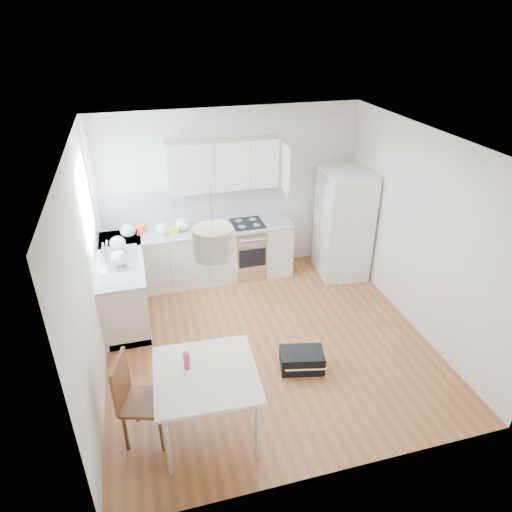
{
  "coord_description": "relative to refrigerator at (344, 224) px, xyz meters",
  "views": [
    {
      "loc": [
        -1.42,
        -4.68,
        3.96
      ],
      "look_at": [
        -0.04,
        0.4,
        1.1
      ],
      "focal_mm": 32.0,
      "sensor_mm": 36.0,
      "label": 1
    }
  ],
  "objects": [
    {
      "name": "counter_left",
      "position": [
        -3.54,
        -0.27,
        0.02
      ],
      "size": [
        0.64,
        1.82,
        0.04
      ],
      "primitive_type": "cube",
      "color": "#A3A5A7",
      "rests_on": "cabinets_left"
    },
    {
      "name": "upper_cabinets",
      "position": [
        -1.89,
        0.47,
        0.99
      ],
      "size": [
        1.7,
        0.32,
        0.75
      ],
      "primitive_type": "cube",
      "color": "silver",
      "rests_on": "wall_back"
    },
    {
      "name": "grocery_bag_e",
      "position": [
        -3.52,
        -0.52,
        0.15
      ],
      "size": [
        0.24,
        0.2,
        0.21
      ],
      "primitive_type": "ellipsoid",
      "color": "white",
      "rests_on": "counter_left"
    },
    {
      "name": "window_glassblock",
      "position": [
        -3.83,
        -0.32,
        0.87
      ],
      "size": [
        0.02,
        1.0,
        1.0
      ],
      "primitive_type": "cube",
      "color": "#BFE0F9",
      "rests_on": "wall_left"
    },
    {
      "name": "grocery_bag_c",
      "position": [
        -2.56,
        0.35,
        0.15
      ],
      "size": [
        0.24,
        0.21,
        0.22
      ],
      "primitive_type": "ellipsoid",
      "color": "white",
      "rests_on": "counter_back"
    },
    {
      "name": "snack_orange",
      "position": [
        -2.26,
        0.3,
        0.1
      ],
      "size": [
        0.18,
        0.12,
        0.12
      ],
      "primitive_type": "cube",
      "rotation": [
        0.0,
        0.0,
        -0.06
      ],
      "color": "#D44512",
      "rests_on": "counter_back"
    },
    {
      "name": "counter_back",
      "position": [
        -2.34,
        0.33,
        0.02
      ],
      "size": [
        3.02,
        0.64,
        0.04
      ],
      "primitive_type": "cube",
      "color": "#A3A5A7",
      "rests_on": "cabinets_back"
    },
    {
      "name": "snack_red",
      "position": [
        -3.22,
        0.42,
        0.1
      ],
      "size": [
        0.19,
        0.18,
        0.11
      ],
      "primitive_type": "cube",
      "rotation": [
        0.0,
        0.0,
        0.62
      ],
      "color": "red",
      "rests_on": "counter_back"
    },
    {
      "name": "wall_left",
      "position": [
        -3.84,
        -1.47,
        0.47
      ],
      "size": [
        0.0,
        4.2,
        4.2
      ],
      "primitive_type": "plane",
      "rotation": [
        1.57,
        0.0,
        1.57
      ],
      "color": "beige",
      "rests_on": "floor"
    },
    {
      "name": "range_oven",
      "position": [
        -1.54,
        0.33,
        -0.44
      ],
      "size": [
        0.5,
        0.61,
        0.88
      ],
      "primitive_type": null,
      "color": "#BBBEC0",
      "rests_on": "floor"
    },
    {
      "name": "cabinets_left",
      "position": [
        -3.54,
        -0.27,
        -0.44
      ],
      "size": [
        0.6,
        1.8,
        0.88
      ],
      "primitive_type": "cube",
      "color": "silver",
      "rests_on": "floor"
    },
    {
      "name": "grocery_bag_a",
      "position": [
        -3.39,
        0.33,
        0.14
      ],
      "size": [
        0.23,
        0.2,
        0.21
      ],
      "primitive_type": "ellipsoid",
      "color": "white",
      "rests_on": "counter_back"
    },
    {
      "name": "wall_right",
      "position": [
        0.36,
        -1.47,
        0.47
      ],
      "size": [
        0.0,
        4.2,
        4.2
      ],
      "primitive_type": "plane",
      "rotation": [
        1.57,
        0.0,
        -1.57
      ],
      "color": "beige",
      "rests_on": "floor"
    },
    {
      "name": "backsplash_left",
      "position": [
        -3.83,
        -0.27,
        0.33
      ],
      "size": [
        0.01,
        1.8,
        0.58
      ],
      "primitive_type": "cube",
      "color": "silver",
      "rests_on": "wall_left"
    },
    {
      "name": "grocery_bag_d",
      "position": [
        -3.54,
        -0.04,
        0.14
      ],
      "size": [
        0.22,
        0.19,
        0.2
      ],
      "primitive_type": "ellipsoid",
      "color": "white",
      "rests_on": "counter_back"
    },
    {
      "name": "backsplash_back",
      "position": [
        -2.34,
        0.62,
        0.33
      ],
      "size": [
        3.0,
        0.01,
        0.58
      ],
      "primitive_type": "cube",
      "color": "silver",
      "rests_on": "wall_back"
    },
    {
      "name": "dining_chair",
      "position": [
        -3.36,
        -2.66,
        -0.37
      ],
      "size": [
        0.53,
        0.53,
        1.01
      ],
      "primitive_type": null,
      "rotation": [
        0.0,
        0.0,
        -0.3
      ],
      "color": "#4D2A17",
      "rests_on": "floor"
    },
    {
      "name": "pendant_lamp",
      "position": [
        -2.59,
        -2.66,
        1.3
      ],
      "size": [
        0.46,
        0.46,
        0.28
      ],
      "primitive_type": "cylinder",
      "rotation": [
        0.0,
        0.0,
        0.38
      ],
      "color": "beige",
      "rests_on": "ceiling"
    },
    {
      "name": "floor",
      "position": [
        -1.74,
        -1.47,
        -0.88
      ],
      "size": [
        4.2,
        4.2,
        0.0
      ],
      "primitive_type": "plane",
      "color": "brown",
      "rests_on": "ground"
    },
    {
      "name": "gym_bag",
      "position": [
        -1.47,
        -2.11,
        -0.76
      ],
      "size": [
        0.59,
        0.45,
        0.24
      ],
      "primitive_type": "cube",
      "rotation": [
        0.0,
        0.0,
        -0.22
      ],
      "color": "black",
      "rests_on": "floor"
    },
    {
      "name": "wall_back",
      "position": [
        -1.74,
        0.63,
        0.47
      ],
      "size": [
        4.2,
        0.0,
        4.2
      ],
      "primitive_type": "plane",
      "rotation": [
        1.57,
        0.0,
        0.0
      ],
      "color": "beige",
      "rests_on": "floor"
    },
    {
      "name": "grocery_bag_b",
      "position": [
        -2.88,
        0.29,
        0.13
      ],
      "size": [
        0.2,
        0.17,
        0.18
      ],
      "primitive_type": "ellipsoid",
      "color": "white",
      "rests_on": "counter_back"
    },
    {
      "name": "ceiling",
      "position": [
        -1.74,
        -1.47,
        1.82
      ],
      "size": [
        4.2,
        4.2,
        0.0
      ],
      "primitive_type": "plane",
      "rotation": [
        3.14,
        0.0,
        0.0
      ],
      "color": "white",
      "rests_on": "wall_back"
    },
    {
      "name": "drink_bottle",
      "position": [
        -2.91,
        -2.63,
        0.04
      ],
      "size": [
        0.08,
        0.08,
        0.23
      ],
      "primitive_type": "cylinder",
      "rotation": [
        0.0,
        0.0,
        -0.24
      ],
      "color": "#DC3D72",
      "rests_on": "dining_table"
    },
    {
      "name": "refrigerator",
      "position": [
        0.0,
        0.0,
        0.0
      ],
      "size": [
        0.92,
        0.95,
        1.76
      ],
      "primitive_type": null,
      "rotation": [
        0.0,
        0.0,
        -0.09
      ],
      "color": "white",
      "rests_on": "floor"
    },
    {
      "name": "sink",
      "position": [
        -3.54,
        -0.32,
        0.03
      ],
      "size": [
        0.5,
        0.8,
        0.16
      ],
      "primitive_type": null,
      "color": "#BBBEC0",
      "rests_on": "counter_left"
    },
    {
      "name": "dining_table",
      "position": [
        -2.75,
        -2.75,
        -0.17
      ],
      "size": [
        1.07,
        1.07,
        0.8
      ],
      "rotation": [
        0.0,
        0.0,
        -0.05
      ],
      "color": "#BCB2A1",
      "rests_on": "floor"
    },
    {
      "name": "snack_yellow",
      "position": [
        -2.72,
        0.27,
        0.09
      ],
      "size": [
        0.16,
        0.1,
        0.11
      ],
      "primitive_type": "cube",
      "rotation": [
        0.0,
        0.0,
        -0.03
      ],
      "color": "yellow",
      "rests_on": "counter_back"
    },
    {
      "name": "cabinets_back",
      "position": [
        -2.34,
        0.33,
        -0.44
      ],
      "size": [
        3.0,
        0.6,
        0.88
      ],
      "primitive_type": "cube",
      "color": "silver",
      "rests_on": "floor"
    }
  ]
}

